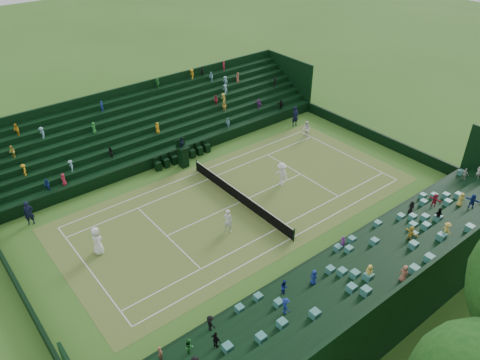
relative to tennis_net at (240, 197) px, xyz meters
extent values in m
plane|color=#36621F|center=(0.00, 0.00, -0.53)|extent=(160.00, 160.00, 0.00)
cube|color=#447C29|center=(0.00, 0.00, -0.52)|extent=(12.97, 26.77, 0.01)
cube|color=black|center=(0.00, 15.88, -0.03)|extent=(17.17, 0.20, 1.00)
cube|color=black|center=(0.00, -15.88, -0.03)|extent=(17.17, 0.20, 1.00)
cube|color=black|center=(8.48, 0.00, -0.03)|extent=(0.20, 31.77, 1.00)
cube|color=black|center=(-8.48, 0.00, -0.03)|extent=(0.20, 31.77, 1.00)
cube|color=black|center=(8.98, 0.00, -0.03)|extent=(0.80, 32.00, 1.00)
cube|color=black|center=(9.79, 0.00, 0.20)|extent=(0.80, 32.00, 1.45)
cube|color=black|center=(10.58, 0.00, 0.42)|extent=(0.80, 32.00, 1.90)
cube|color=black|center=(11.38, 0.00, 0.65)|extent=(0.80, 32.00, 2.35)
cube|color=black|center=(12.18, 0.00, 0.87)|extent=(0.80, 32.00, 2.80)
cube|color=black|center=(12.98, 0.00, 1.10)|extent=(0.80, 32.00, 3.25)
cube|color=black|center=(13.79, 0.00, 1.32)|extent=(0.80, 32.00, 3.70)
cube|color=black|center=(14.59, 0.00, 1.55)|extent=(0.80, 32.00, 4.15)
cube|color=black|center=(15.08, 0.00, 1.92)|extent=(0.20, 32.00, 4.90)
cube|color=black|center=(-8.98, 0.00, -0.03)|extent=(0.80, 32.00, 1.00)
cube|color=black|center=(-9.79, 0.00, 0.20)|extent=(0.80, 32.00, 1.45)
cube|color=black|center=(-10.58, 0.00, 0.42)|extent=(0.80, 32.00, 1.90)
cube|color=black|center=(-11.38, 0.00, 0.65)|extent=(0.80, 32.00, 2.35)
cube|color=black|center=(-12.18, 0.00, 0.87)|extent=(0.80, 32.00, 2.80)
cube|color=black|center=(-12.98, 0.00, 1.10)|extent=(0.80, 32.00, 3.25)
cube|color=black|center=(-13.79, 0.00, 1.32)|extent=(0.80, 32.00, 3.70)
cube|color=black|center=(-14.59, 0.00, 1.55)|extent=(0.80, 32.00, 4.15)
cube|color=black|center=(-15.08, 0.00, 1.92)|extent=(0.20, 32.00, 4.90)
cylinder|color=black|center=(-5.79, 0.00, 0.00)|extent=(0.10, 0.10, 1.06)
cylinder|color=black|center=(5.79, 0.00, 0.00)|extent=(0.10, 0.10, 1.06)
cube|color=black|center=(0.00, 0.00, -0.07)|extent=(11.57, 0.02, 0.86)
cube|color=white|center=(0.00, 0.00, 0.40)|extent=(11.57, 0.04, 0.07)
cube|color=black|center=(-7.11, -0.42, 0.34)|extent=(0.68, 0.68, 1.74)
cube|color=black|center=(-7.11, -0.42, 1.26)|extent=(0.87, 0.87, 0.10)
cube|color=black|center=(-7.45, -0.42, 1.60)|extent=(0.08, 0.87, 0.68)
imported|color=black|center=(-7.11, -0.42, 1.76)|extent=(0.48, 0.53, 0.90)
cube|color=black|center=(-7.91, -2.46, -0.15)|extent=(0.47, 0.47, 0.76)
cube|color=black|center=(-8.15, -2.46, 0.33)|extent=(0.06, 0.47, 0.47)
cube|color=black|center=(-7.91, -1.66, -0.15)|extent=(0.47, 0.47, 0.76)
cube|color=black|center=(-8.15, -1.66, 0.33)|extent=(0.06, 0.47, 0.47)
cube|color=black|center=(-7.91, -0.86, -0.15)|extent=(0.47, 0.47, 0.76)
cube|color=black|center=(-8.15, -0.86, 0.33)|extent=(0.06, 0.47, 0.47)
cube|color=black|center=(-7.91, 0.94, -0.15)|extent=(0.47, 0.47, 0.76)
cube|color=black|center=(-8.15, 0.94, 0.33)|extent=(0.06, 0.47, 0.47)
cube|color=black|center=(-7.91, 1.74, -0.15)|extent=(0.47, 0.47, 0.76)
cube|color=black|center=(-8.15, 1.74, 0.33)|extent=(0.06, 0.47, 0.47)
cube|color=black|center=(-7.91, 2.54, -0.15)|extent=(0.47, 0.47, 0.76)
cube|color=black|center=(-8.15, 2.54, 0.33)|extent=(0.06, 0.47, 0.47)
imported|color=white|center=(-1.27, -10.71, 0.49)|extent=(1.06, 0.76, 2.03)
imported|color=white|center=(2.17, -2.78, 0.39)|extent=(0.80, 0.72, 1.83)
imported|color=white|center=(-4.44, 11.49, 0.28)|extent=(0.90, 0.76, 1.62)
imported|color=white|center=(0.13, 4.08, 0.46)|extent=(1.31, 0.81, 1.97)
imported|color=black|center=(-6.85, 12.38, 0.48)|extent=(0.54, 0.77, 2.02)
imported|color=black|center=(-7.14, -13.16, 0.40)|extent=(0.65, 0.78, 1.84)
camera|label=1|loc=(22.49, -17.90, 19.98)|focal=35.00mm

